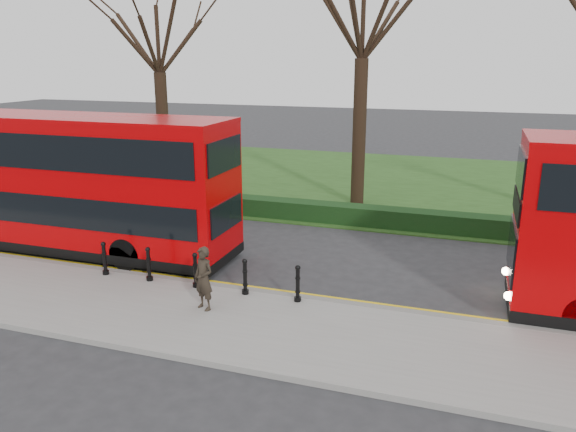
% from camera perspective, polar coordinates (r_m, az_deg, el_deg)
% --- Properties ---
extents(ground, '(120.00, 120.00, 0.00)m').
position_cam_1_polar(ground, '(17.72, -6.13, -6.14)').
color(ground, '#28282B').
rests_on(ground, ground).
extents(pavement, '(60.00, 4.00, 0.15)m').
position_cam_1_polar(pavement, '(15.25, -10.87, -9.83)').
color(pavement, gray).
rests_on(pavement, ground).
extents(kerb, '(60.00, 0.25, 0.16)m').
position_cam_1_polar(kerb, '(16.85, -7.55, -7.10)').
color(kerb, slate).
rests_on(kerb, ground).
extents(grass_verge, '(60.00, 18.00, 0.06)m').
position_cam_1_polar(grass_verge, '(31.38, 5.28, 3.71)').
color(grass_verge, '#244717').
rests_on(grass_verge, ground).
extents(hedge, '(60.00, 0.90, 0.80)m').
position_cam_1_polar(hedge, '(23.61, 0.68, 0.62)').
color(hedge, black).
rests_on(hedge, ground).
extents(yellow_line_outer, '(60.00, 0.10, 0.01)m').
position_cam_1_polar(yellow_line_outer, '(17.13, -7.10, -6.95)').
color(yellow_line_outer, yellow).
rests_on(yellow_line_outer, ground).
extents(yellow_line_inner, '(60.00, 0.10, 0.01)m').
position_cam_1_polar(yellow_line_inner, '(17.30, -6.82, -6.71)').
color(yellow_line_inner, yellow).
rests_on(yellow_line_inner, ground).
extents(tree_left, '(6.83, 6.83, 10.68)m').
position_cam_1_polar(tree_left, '(29.06, -13.14, 17.75)').
color(tree_left, black).
rests_on(tree_left, ground).
extents(tree_mid, '(7.63, 7.63, 11.91)m').
position_cam_1_polar(tree_mid, '(25.45, 7.69, 20.37)').
color(tree_mid, black).
rests_on(tree_mid, ground).
extents(bollard_row, '(6.36, 0.15, 1.00)m').
position_cam_1_polar(bollard_row, '(16.52, -9.38, -5.51)').
color(bollard_row, black).
rests_on(bollard_row, pavement).
extents(bus_lead, '(11.85, 2.72, 4.72)m').
position_cam_1_polar(bus_lead, '(20.87, -21.30, 3.07)').
color(bus_lead, '#AF0003').
rests_on(bus_lead, ground).
extents(pedestrian, '(0.74, 0.62, 1.72)m').
position_cam_1_polar(pedestrian, '(14.97, -8.57, -6.30)').
color(pedestrian, black).
rests_on(pedestrian, pavement).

